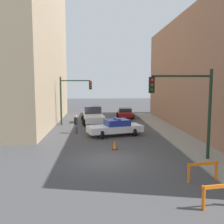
# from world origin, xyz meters

# --- Properties ---
(ground_plane) EXTENTS (120.00, 120.00, 0.00)m
(ground_plane) POSITION_xyz_m (0.00, 0.00, 0.00)
(ground_plane) COLOR #424244
(sidewalk_right) EXTENTS (2.40, 44.00, 0.12)m
(sidewalk_right) POSITION_xyz_m (6.20, 0.00, 0.06)
(sidewalk_right) COLOR gray
(sidewalk_right) RESTS_ON ground_plane
(traffic_light_near) EXTENTS (3.64, 0.35, 5.20)m
(traffic_light_near) POSITION_xyz_m (4.73, -0.47, 3.53)
(traffic_light_near) COLOR black
(traffic_light_near) RESTS_ON sidewalk_right
(traffic_light_far) EXTENTS (3.44, 0.35, 5.20)m
(traffic_light_far) POSITION_xyz_m (-3.30, 12.90, 3.40)
(traffic_light_far) COLOR black
(traffic_light_far) RESTS_ON ground_plane
(police_car) EXTENTS (5.03, 3.14, 1.52)m
(police_car) POSITION_xyz_m (1.05, 6.97, 0.72)
(police_car) COLOR white
(police_car) RESTS_ON ground_plane
(white_truck) EXTENTS (2.97, 5.57, 1.90)m
(white_truck) POSITION_xyz_m (-0.94, 13.52, 0.91)
(white_truck) COLOR silver
(white_truck) RESTS_ON ground_plane
(parked_car_near) EXTENTS (2.45, 4.40, 1.31)m
(parked_car_near) POSITION_xyz_m (3.18, 17.96, 0.67)
(parked_car_near) COLOR maroon
(parked_car_near) RESTS_ON ground_plane
(pedestrian_crossing) EXTENTS (0.49, 0.49, 1.66)m
(pedestrian_crossing) POSITION_xyz_m (-2.43, 8.08, 0.86)
(pedestrian_crossing) COLOR #474C66
(pedestrian_crossing) RESTS_ON ground_plane
(barrier_front) EXTENTS (1.59, 0.36, 0.90)m
(barrier_front) POSITION_xyz_m (3.90, -5.94, 0.62)
(barrier_front) COLOR orange
(barrier_front) RESTS_ON ground_plane
(barrier_mid) EXTENTS (1.58, 0.42, 0.90)m
(barrier_mid) POSITION_xyz_m (4.28, -3.47, 0.62)
(barrier_mid) COLOR orange
(barrier_mid) RESTS_ON ground_plane
(traffic_cone) EXTENTS (0.36, 0.36, 0.66)m
(traffic_cone) POSITION_xyz_m (0.65, 2.40, 0.32)
(traffic_cone) COLOR black
(traffic_cone) RESTS_ON ground_plane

